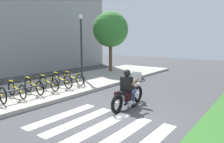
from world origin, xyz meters
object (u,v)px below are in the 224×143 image
at_px(bicycle_1, 17,89).
at_px(tree_near_rack, 111,30).
at_px(bike_rack, 49,84).
at_px(motorcycle, 129,95).
at_px(bicycle_2, 34,86).
at_px(street_lamp, 81,41).
at_px(bicycle_3, 49,83).
at_px(bicycle_5, 73,78).
at_px(rider, 128,86).
at_px(bicycle_4, 62,80).

height_order(bicycle_1, tree_near_rack, tree_near_rack).
distance_m(bicycle_1, bike_rack, 1.31).
xyz_separation_m(motorcycle, bicycle_2, (-1.28, 4.16, 0.03)).
bearing_deg(bike_rack, tree_near_rack, 15.62).
relative_size(motorcycle, street_lamp, 0.57).
bearing_deg(bike_rack, bicycle_3, 54.55).
relative_size(bicycle_1, bike_rack, 0.35).
bearing_deg(bicycle_1, bicycle_5, -0.00).
bearing_deg(rider, bicycle_1, 115.60).
relative_size(motorcycle, tree_near_rack, 0.49).
distance_m(bicycle_2, tree_near_rack, 8.22).
bearing_deg(bicycle_4, bicycle_5, 0.08).
relative_size(rider, bicycle_2, 0.89).
bearing_deg(bicycle_3, bicycle_2, -179.99).
relative_size(bicycle_4, tree_near_rack, 0.36).
relative_size(motorcycle, bicycle_4, 1.35).
distance_m(rider, tree_near_rack, 8.86).
xyz_separation_m(bicycle_1, bicycle_2, (0.79, -0.00, 0.02)).
height_order(motorcycle, bike_rack, motorcycle).
bearing_deg(bicycle_5, motorcycle, -104.58).
bearing_deg(bike_rack, bicycle_5, 15.72).
bearing_deg(street_lamp, tree_near_rack, 6.49).
height_order(rider, tree_near_rack, tree_near_rack).
bearing_deg(bike_rack, motorcycle, -76.16).
distance_m(motorcycle, bicycle_3, 4.19).
bearing_deg(rider, bike_rack, 102.68).
bearing_deg(bicycle_4, bicycle_3, 179.96).
xyz_separation_m(bicycle_3, bike_rack, (-0.39, -0.55, 0.07)).
bearing_deg(bicycle_3, rider, -84.27).
xyz_separation_m(rider, street_lamp, (2.87, 5.22, 1.63)).
height_order(motorcycle, street_lamp, street_lamp).
xyz_separation_m(bicycle_1, bicycle_5, (3.15, -0.00, 0.01)).
xyz_separation_m(bike_rack, street_lamp, (3.68, 1.61, 1.90)).
xyz_separation_m(bicycle_3, street_lamp, (3.29, 1.06, 1.97)).
bearing_deg(street_lamp, bicycle_1, -167.73).
height_order(bicycle_2, bicycle_5, bicycle_2).
distance_m(motorcycle, street_lamp, 6.25).
distance_m(bicycle_3, street_lamp, 3.98).
bearing_deg(bicycle_5, street_lamp, 31.70).
height_order(bicycle_2, bike_rack, bicycle_2).
xyz_separation_m(motorcycle, street_lamp, (2.80, 5.22, 2.00)).
bearing_deg(street_lamp, bicycle_3, -162.16).
bearing_deg(bicycle_3, street_lamp, 17.84).
height_order(bicycle_2, street_lamp, street_lamp).
height_order(bicycle_2, bicycle_4, bicycle_4).
height_order(bicycle_1, bicycle_4, bicycle_4).
relative_size(motorcycle, bike_rack, 0.50).
xyz_separation_m(bicycle_2, street_lamp, (4.08, 1.06, 1.97)).
xyz_separation_m(bicycle_4, street_lamp, (2.50, 1.06, 1.95)).
bearing_deg(motorcycle, bike_rack, 103.84).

